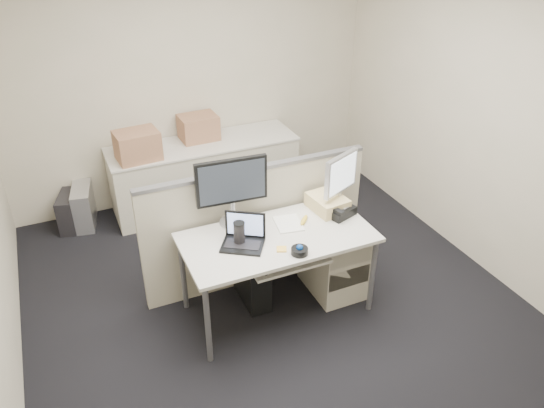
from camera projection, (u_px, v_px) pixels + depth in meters
name	position (u px, v px, depth m)	size (l,w,h in m)	color
floor	(277.00, 308.00, 4.50)	(4.00, 4.50, 0.01)	black
wall_back	(190.00, 78.00, 5.59)	(4.00, 0.02, 2.70)	beige
wall_front	(520.00, 400.00, 2.04)	(4.00, 0.02, 2.70)	beige
wall_right	(491.00, 122.00, 4.51)	(0.02, 4.50, 2.70)	beige
desk	(278.00, 243.00, 4.16)	(1.50, 0.75, 0.73)	silver
keyboard_tray	(287.00, 260.00, 4.04)	(0.62, 0.32, 0.02)	silver
drawer_pedestal	(333.00, 258.00, 4.56)	(0.40, 0.55, 0.65)	#ADA593
cubicle_partition	(256.00, 227.00, 4.57)	(2.00, 0.06, 1.10)	#AEA590
back_counter	(205.00, 175.00, 5.83)	(2.00, 0.60, 0.72)	#ADA593
monitor_main	(232.00, 192.00, 4.15)	(0.57, 0.22, 0.57)	black
monitor_small	(340.00, 183.00, 4.37)	(0.40, 0.20, 0.49)	#B7B7BC
laptop	(242.00, 233.00, 3.95)	(0.31, 0.23, 0.23)	black
trackball	(300.00, 251.00, 3.91)	(0.13, 0.13, 0.05)	black
desk_phone	(340.00, 211.00, 4.38)	(0.23, 0.19, 0.07)	black
paper_stack	(288.00, 224.00, 4.27)	(0.20, 0.26, 0.01)	white
sticky_pad	(282.00, 249.00, 3.96)	(0.07, 0.07, 0.01)	yellow
travel_mug	(239.00, 234.00, 3.99)	(0.08, 0.08, 0.18)	black
banana	(304.00, 220.00, 4.29)	(0.16, 0.04, 0.04)	yellow
cellphone	(257.00, 236.00, 4.11)	(0.05, 0.10, 0.01)	black
manila_folders	(327.00, 203.00, 4.45)	(0.26, 0.33, 0.12)	#DBB97A
keyboard	(279.00, 256.00, 4.04)	(0.47, 0.17, 0.03)	black
pc_tower_desk	(252.00, 278.00, 4.49)	(0.19, 0.46, 0.43)	black
pc_tower_spare_dark	(69.00, 211.00, 5.49)	(0.16, 0.40, 0.38)	black
pc_tower_spare_silver	(84.00, 206.00, 5.53)	(0.18, 0.46, 0.43)	#B7B7BC
cardboard_box_left	(138.00, 146.00, 5.23)	(0.42, 0.31, 0.31)	#A87456
cardboard_box_right	(199.00, 128.00, 5.68)	(0.39, 0.31, 0.28)	#A87456
red_binder	(152.00, 144.00, 5.31)	(0.07, 0.30, 0.28)	#B90E10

